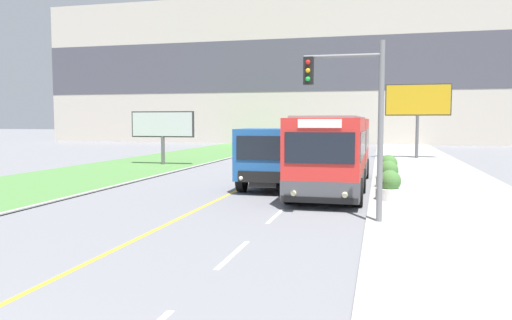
{
  "coord_description": "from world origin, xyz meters",
  "views": [
    {
      "loc": [
        5.86,
        -2.6,
        2.95
      ],
      "look_at": [
        1.1,
        16.49,
        1.4
      ],
      "focal_mm": 35.0,
      "sensor_mm": 36.0,
      "label": 1
    }
  ],
  "objects_px": {
    "planter_round_near": "(390,187)",
    "planter_round_second": "(388,175)",
    "city_bus": "(336,152)",
    "billboard_large": "(418,102)",
    "traffic_light_mast": "(356,107)",
    "planter_round_third": "(388,168)",
    "billboard_small": "(163,126)",
    "dump_truck": "(274,159)"
  },
  "relations": [
    {
      "from": "planter_round_near",
      "to": "planter_round_second",
      "type": "relative_size",
      "value": 0.94
    },
    {
      "from": "city_bus",
      "to": "planter_round_second",
      "type": "xyz_separation_m",
      "value": [
        2.28,
        0.08,
        -1.0
      ]
    },
    {
      "from": "billboard_large",
      "to": "traffic_light_mast",
      "type": "bearing_deg",
      "value": -97.62
    },
    {
      "from": "traffic_light_mast",
      "to": "planter_round_third",
      "type": "bearing_deg",
      "value": 84.38
    },
    {
      "from": "city_bus",
      "to": "planter_round_second",
      "type": "distance_m",
      "value": 2.49
    },
    {
      "from": "billboard_small",
      "to": "planter_round_second",
      "type": "relative_size",
      "value": 3.84
    },
    {
      "from": "dump_truck",
      "to": "billboard_small",
      "type": "relative_size",
      "value": 1.61
    },
    {
      "from": "billboard_small",
      "to": "traffic_light_mast",
      "type": "bearing_deg",
      "value": -50.59
    },
    {
      "from": "city_bus",
      "to": "traffic_light_mast",
      "type": "bearing_deg",
      "value": -81.05
    },
    {
      "from": "planter_round_second",
      "to": "billboard_small",
      "type": "bearing_deg",
      "value": 149.33
    },
    {
      "from": "planter_round_third",
      "to": "planter_round_near",
      "type": "bearing_deg",
      "value": -90.45
    },
    {
      "from": "billboard_large",
      "to": "planter_round_second",
      "type": "height_order",
      "value": "billboard_large"
    },
    {
      "from": "traffic_light_mast",
      "to": "planter_round_near",
      "type": "distance_m",
      "value": 5.11
    },
    {
      "from": "traffic_light_mast",
      "to": "billboard_large",
      "type": "relative_size",
      "value": 0.9
    },
    {
      "from": "traffic_light_mast",
      "to": "planter_round_third",
      "type": "relative_size",
      "value": 4.47
    },
    {
      "from": "traffic_light_mast",
      "to": "planter_round_second",
      "type": "height_order",
      "value": "traffic_light_mast"
    },
    {
      "from": "city_bus",
      "to": "planter_round_second",
      "type": "relative_size",
      "value": 10.73
    },
    {
      "from": "billboard_small",
      "to": "planter_round_second",
      "type": "height_order",
      "value": "billboard_small"
    },
    {
      "from": "traffic_light_mast",
      "to": "planter_round_near",
      "type": "relative_size",
      "value": 4.79
    },
    {
      "from": "planter_round_second",
      "to": "dump_truck",
      "type": "bearing_deg",
      "value": -164.65
    },
    {
      "from": "billboard_large",
      "to": "planter_round_third",
      "type": "height_order",
      "value": "billboard_large"
    },
    {
      "from": "billboard_small",
      "to": "city_bus",
      "type": "bearing_deg",
      "value": -35.38
    },
    {
      "from": "billboard_large",
      "to": "planter_round_near",
      "type": "bearing_deg",
      "value": -96.3
    },
    {
      "from": "city_bus",
      "to": "planter_round_near",
      "type": "relative_size",
      "value": 11.43
    },
    {
      "from": "traffic_light_mast",
      "to": "planter_round_near",
      "type": "bearing_deg",
      "value": 75.64
    },
    {
      "from": "traffic_light_mast",
      "to": "billboard_large",
      "type": "distance_m",
      "value": 26.09
    },
    {
      "from": "planter_round_third",
      "to": "city_bus",
      "type": "bearing_deg",
      "value": -122.22
    },
    {
      "from": "planter_round_near",
      "to": "planter_round_third",
      "type": "distance_m",
      "value": 7.22
    },
    {
      "from": "dump_truck",
      "to": "planter_round_third",
      "type": "bearing_deg",
      "value": 45.43
    },
    {
      "from": "dump_truck",
      "to": "planter_round_third",
      "type": "height_order",
      "value": "dump_truck"
    },
    {
      "from": "billboard_small",
      "to": "planter_round_third",
      "type": "xyz_separation_m",
      "value": [
        14.58,
        -5.01,
        -2.03
      ]
    },
    {
      "from": "billboard_small",
      "to": "planter_round_second",
      "type": "bearing_deg",
      "value": -30.67
    },
    {
      "from": "dump_truck",
      "to": "planter_round_second",
      "type": "relative_size",
      "value": 6.18
    },
    {
      "from": "traffic_light_mast",
      "to": "billboard_small",
      "type": "height_order",
      "value": "traffic_light_mast"
    },
    {
      "from": "billboard_small",
      "to": "planter_round_near",
      "type": "xyz_separation_m",
      "value": [
        14.52,
        -12.23,
        -2.06
      ]
    },
    {
      "from": "billboard_large",
      "to": "planter_round_near",
      "type": "distance_m",
      "value": 22.15
    },
    {
      "from": "city_bus",
      "to": "billboard_small",
      "type": "relative_size",
      "value": 2.8
    },
    {
      "from": "planter_round_second",
      "to": "planter_round_third",
      "type": "bearing_deg",
      "value": 89.25
    },
    {
      "from": "planter_round_near",
      "to": "planter_round_third",
      "type": "height_order",
      "value": "planter_round_third"
    },
    {
      "from": "planter_round_near",
      "to": "planter_round_second",
      "type": "bearing_deg",
      "value": 89.85
    },
    {
      "from": "billboard_small",
      "to": "planter_round_third",
      "type": "relative_size",
      "value": 3.82
    },
    {
      "from": "billboard_large",
      "to": "planter_round_near",
      "type": "xyz_separation_m",
      "value": [
        -2.39,
        -21.69,
        -3.8
      ]
    }
  ]
}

